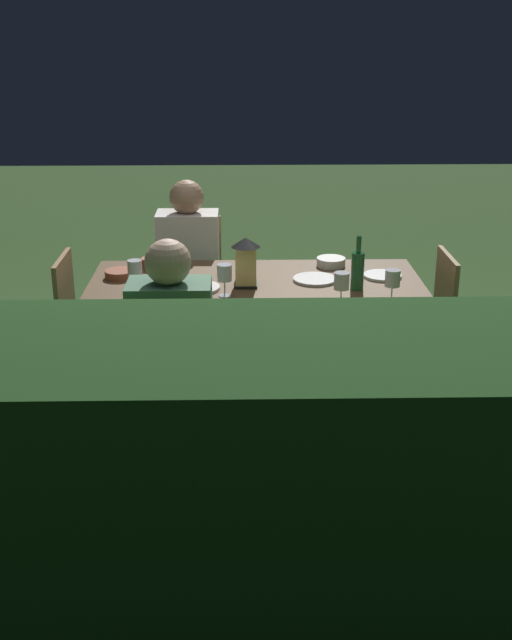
{
  "coord_description": "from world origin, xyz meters",
  "views": [
    {
      "loc": [
        0.09,
        4.1,
        2.05
      ],
      "look_at": [
        0.0,
        0.0,
        0.5
      ],
      "focal_mm": 44.71,
      "sensor_mm": 36.0,
      "label": 1
    }
  ],
  "objects_px": {
    "person_in_green": "(172,342)",
    "wine_glass_a": "(167,257)",
    "chair_side_left_b": "(190,278)",
    "wine_glass_e": "(342,283)",
    "person_in_cream": "(188,264)",
    "chair_side_right_a": "(349,387)",
    "wine_glass_b": "(393,280)",
    "plate_a": "(382,276)",
    "dining_table": "(256,292)",
    "wine_glass_d": "(224,274)",
    "wine_glass_c": "(135,270)",
    "plate_c": "(198,288)",
    "bowl_olives": "(331,261)",
    "chair_side_right_b": "(170,389)",
    "bowl_salad": "(120,274)",
    "green_bottle_on_table": "(358,270)",
    "chair_head_near": "(464,322)",
    "bowl_bread": "(151,262)",
    "lantern_centerpiece": "(246,259)",
    "chair_head_far": "(46,325)",
    "plate_b": "(315,279)"
  },
  "relations": [
    {
      "from": "person_in_green",
      "to": "wine_glass_a",
      "type": "xyz_separation_m",
      "value": [
        0.08,
        -0.74,
        0.2
      ]
    },
    {
      "from": "chair_side_left_b",
      "to": "wine_glass_e",
      "type": "height_order",
      "value": "wine_glass_e"
    },
    {
      "from": "person_in_cream",
      "to": "chair_side_right_a",
      "type": "bearing_deg",
      "value": 119.18
    },
    {
      "from": "wine_glass_b",
      "to": "plate_a",
      "type": "bearing_deg",
      "value": -93.79
    },
    {
      "from": "dining_table",
      "to": "wine_glass_d",
      "type": "distance_m",
      "value": 0.33
    },
    {
      "from": "person_in_cream",
      "to": "wine_glass_c",
      "type": "xyz_separation_m",
      "value": [
        0.22,
        0.77,
        0.2
      ]
    },
    {
      "from": "wine_glass_b",
      "to": "wine_glass_d",
      "type": "xyz_separation_m",
      "value": [
        0.84,
        -0.11,
        0.0
      ]
    },
    {
      "from": "person_in_cream",
      "to": "plate_c",
      "type": "bearing_deg",
      "value": 97.46
    },
    {
      "from": "bowl_olives",
      "to": "chair_side_right_b",
      "type": "bearing_deg",
      "value": 53.24
    },
    {
      "from": "bowl_salad",
      "to": "green_bottle_on_table",
      "type": "bearing_deg",
      "value": 169.6
    },
    {
      "from": "chair_side_right_a",
      "to": "wine_glass_c",
      "type": "distance_m",
      "value": 1.3
    },
    {
      "from": "chair_side_right_a",
      "to": "wine_glass_b",
      "type": "height_order",
      "value": "wine_glass_b"
    },
    {
      "from": "chair_head_near",
      "to": "green_bottle_on_table",
      "type": "relative_size",
      "value": 3.0
    },
    {
      "from": "chair_head_near",
      "to": "bowl_bread",
      "type": "xyz_separation_m",
      "value": [
        1.75,
        -0.29,
        0.27
      ]
    },
    {
      "from": "chair_side_right_a",
      "to": "person_in_cream",
      "type": "xyz_separation_m",
      "value": [
        0.81,
        -1.46,
        0.15
      ]
    },
    {
      "from": "green_bottle_on_table",
      "to": "bowl_olives",
      "type": "height_order",
      "value": "green_bottle_on_table"
    },
    {
      "from": "lantern_centerpiece",
      "to": "wine_glass_d",
      "type": "bearing_deg",
      "value": 56.47
    },
    {
      "from": "person_in_cream",
      "to": "person_in_green",
      "type": "height_order",
      "value": "same"
    },
    {
      "from": "bowl_salad",
      "to": "bowl_bread",
      "type": "bearing_deg",
      "value": -130.25
    },
    {
      "from": "wine_glass_e",
      "to": "bowl_bread",
      "type": "bearing_deg",
      "value": -33.43
    },
    {
      "from": "dining_table",
      "to": "chair_head_near",
      "type": "relative_size",
      "value": 2.08
    },
    {
      "from": "chair_side_right_a",
      "to": "green_bottle_on_table",
      "type": "relative_size",
      "value": 3.0
    },
    {
      "from": "chair_head_near",
      "to": "plate_a",
      "type": "bearing_deg",
      "value": -10.83
    },
    {
      "from": "chair_head_far",
      "to": "plate_b",
      "type": "distance_m",
      "value": 1.49
    },
    {
      "from": "person_in_cream",
      "to": "wine_glass_b",
      "type": "height_order",
      "value": "person_in_cream"
    },
    {
      "from": "dining_table",
      "to": "bowl_bread",
      "type": "height_order",
      "value": "bowl_bread"
    },
    {
      "from": "wine_glass_a",
      "to": "chair_side_right_a",
      "type": "bearing_deg",
      "value": 133.81
    },
    {
      "from": "chair_head_near",
      "to": "chair_side_left_b",
      "type": "distance_m",
      "value": 1.77
    },
    {
      "from": "bowl_salad",
      "to": "chair_side_right_a",
      "type": "bearing_deg",
      "value": 141.08
    },
    {
      "from": "chair_side_right_b",
      "to": "plate_a",
      "type": "relative_size",
      "value": 4.14
    },
    {
      "from": "plate_a",
      "to": "bowl_bread",
      "type": "height_order",
      "value": "bowl_bread"
    },
    {
      "from": "lantern_centerpiece",
      "to": "plate_c",
      "type": "height_order",
      "value": "lantern_centerpiece"
    },
    {
      "from": "chair_side_left_b",
      "to": "plate_c",
      "type": "xyz_separation_m",
      "value": [
        -0.1,
        0.93,
        0.24
      ]
    },
    {
      "from": "chair_head_near",
      "to": "wine_glass_c",
      "type": "relative_size",
      "value": 5.15
    },
    {
      "from": "chair_side_right_b",
      "to": "lantern_centerpiece",
      "type": "bearing_deg",
      "value": -114.45
    },
    {
      "from": "dining_table",
      "to": "plate_b",
      "type": "bearing_deg",
      "value": -174.82
    },
    {
      "from": "wine_glass_b",
      "to": "bowl_salad",
      "type": "distance_m",
      "value": 1.49
    },
    {
      "from": "chair_side_right_b",
      "to": "plate_a",
      "type": "height_order",
      "value": "chair_side_right_b"
    },
    {
      "from": "lantern_centerpiece",
      "to": "bowl_olives",
      "type": "bearing_deg",
      "value": -143.92
    },
    {
      "from": "dining_table",
      "to": "wine_glass_a",
      "type": "bearing_deg",
      "value": -12.27
    },
    {
      "from": "chair_head_far",
      "to": "bowl_bread",
      "type": "bearing_deg",
      "value": -152.33
    },
    {
      "from": "wine_glass_d",
      "to": "wine_glass_e",
      "type": "xyz_separation_m",
      "value": [
        -0.58,
        0.15,
        0.0
      ]
    },
    {
      "from": "dining_table",
      "to": "chair_side_right_b",
      "type": "bearing_deg",
      "value": 63.78
    },
    {
      "from": "person_in_green",
      "to": "plate_c",
      "type": "bearing_deg",
      "value": -100.27
    },
    {
      "from": "bowl_olives",
      "to": "plate_c",
      "type": "bearing_deg",
      "value": 28.57
    },
    {
      "from": "plate_b",
      "to": "plate_a",
      "type": "bearing_deg",
      "value": -171.46
    },
    {
      "from": "person_in_cream",
      "to": "lantern_centerpiece",
      "type": "bearing_deg",
      "value": 117.15
    },
    {
      "from": "wine_glass_d",
      "to": "bowl_salad",
      "type": "height_order",
      "value": "wine_glass_d"
    },
    {
      "from": "bowl_olives",
      "to": "wine_glass_b",
      "type": "bearing_deg",
      "value": 110.09
    },
    {
      "from": "wine_glass_d",
      "to": "wine_glass_b",
      "type": "bearing_deg",
      "value": 172.43
    }
  ]
}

